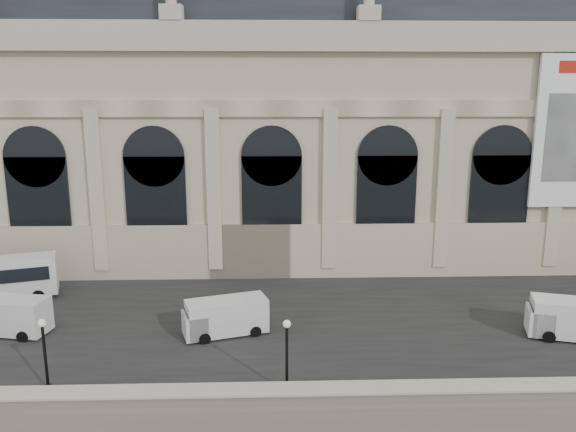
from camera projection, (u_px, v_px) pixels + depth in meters
name	position (u px, v px, depth m)	size (l,w,h in m)	color
quay	(307.00, 265.00, 63.94)	(160.00, 70.00, 6.00)	gray
street	(325.00, 311.00, 42.79)	(160.00, 24.00, 0.06)	#2D2D2D
parapet	(350.00, 397.00, 29.59)	(160.00, 1.40, 1.21)	gray
museum	(251.00, 119.00, 56.09)	(69.00, 18.70, 29.10)	#B5AB8B
van_a	(2.00, 316.00, 38.57)	(6.12, 3.25, 2.59)	silver
van_b	(222.00, 317.00, 38.32)	(6.06, 3.71, 2.53)	silver
van_c	(571.00, 319.00, 37.80)	(6.46, 3.94, 2.70)	white
lamp_left	(45.00, 356.00, 30.83)	(0.44, 0.44, 4.34)	black
lamp_right	(287.00, 357.00, 30.70)	(0.44, 0.44, 4.34)	black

